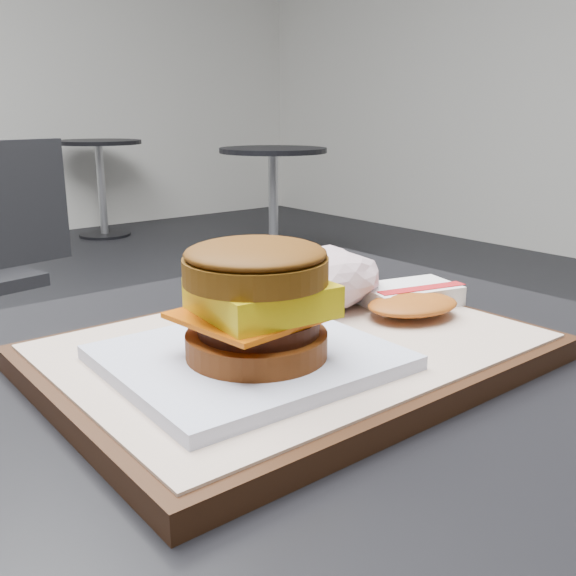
# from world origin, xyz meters

# --- Properties ---
(serving_tray) EXTENTS (0.38, 0.28, 0.02)m
(serving_tray) POSITION_xyz_m (0.06, -0.00, 0.78)
(serving_tray) COLOR #321B0D
(serving_tray) RESTS_ON customer_table
(breakfast_sandwich) EXTENTS (0.20, 0.18, 0.09)m
(breakfast_sandwich) POSITION_xyz_m (-0.00, -0.03, 0.83)
(breakfast_sandwich) COLOR white
(breakfast_sandwich) RESTS_ON serving_tray
(hash_brown) EXTENTS (0.13, 0.11, 0.02)m
(hash_brown) POSITION_xyz_m (0.19, -0.01, 0.80)
(hash_brown) COLOR white
(hash_brown) RESTS_ON serving_tray
(crumpled_wrapper) EXTENTS (0.12, 0.10, 0.05)m
(crumpled_wrapper) POSITION_xyz_m (0.13, 0.05, 0.82)
(crumpled_wrapper) COLOR silver
(crumpled_wrapper) RESTS_ON serving_tray
(bg_table_near) EXTENTS (0.66, 0.66, 0.75)m
(bg_table_near) POSITION_xyz_m (2.20, 2.80, 0.56)
(bg_table_near) COLOR black
(bg_table_near) RESTS_ON ground
(bg_table_far) EXTENTS (0.66, 0.66, 0.75)m
(bg_table_far) POSITION_xyz_m (1.80, 4.50, 0.56)
(bg_table_far) COLOR black
(bg_table_far) RESTS_ON ground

